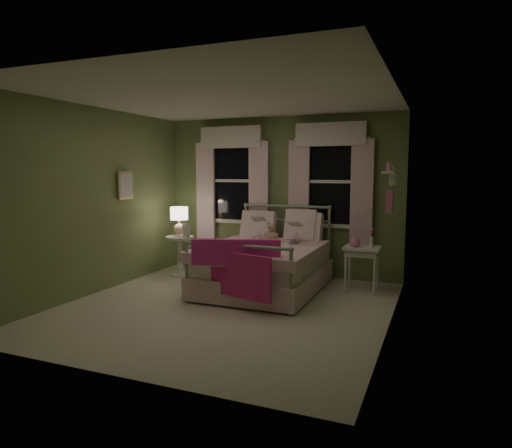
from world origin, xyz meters
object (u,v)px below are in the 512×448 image
at_px(child_right, 293,227).
at_px(teddy_bear, 271,233).
at_px(child_left, 258,222).
at_px(nightstand_right, 362,254).
at_px(table_lamp, 179,218).
at_px(bed, 265,264).
at_px(nightstand_left, 180,250).

bearing_deg(child_right, teddy_bear, 14.99).
bearing_deg(child_left, nightstand_right, 163.83).
height_order(child_right, table_lamp, child_right).
xyz_separation_m(child_left, child_right, (0.56, 0.00, -0.04)).
bearing_deg(table_lamp, child_left, 3.60).
distance_m(bed, table_lamp, 1.77).
relative_size(bed, child_right, 3.17).
bearing_deg(nightstand_right, child_left, -179.77).
bearing_deg(bed, teddy_bear, 91.15).
bearing_deg(table_lamp, bed, -11.96).
distance_m(child_right, table_lamp, 1.92).
relative_size(bed, teddy_bear, 6.65).
distance_m(child_left, table_lamp, 1.36).
height_order(child_left, teddy_bear, child_left).
xyz_separation_m(child_right, teddy_bear, (-0.28, -0.16, -0.10)).
bearing_deg(child_right, nightstand_right, 165.86).
relative_size(bed, table_lamp, 4.44).
relative_size(child_right, teddy_bear, 2.10).
bearing_deg(child_left, nightstand_left, -12.80).
bearing_deg(bed, table_lamp, 168.04).
bearing_deg(child_left, teddy_bear, 134.10).
relative_size(child_right, nightstand_left, 0.99).
relative_size(teddy_bear, table_lamp, 0.67).
bearing_deg(nightstand_left, table_lamp, 0.00).
height_order(bed, nightstand_left, bed).
bearing_deg(bed, nightstand_right, 18.59).
relative_size(nightstand_left, table_lamp, 1.42).
relative_size(child_left, teddy_bear, 2.38).
xyz_separation_m(child_left, nightstand_right, (1.59, 0.01, -0.38)).
relative_size(child_left, table_lamp, 1.59).
relative_size(teddy_bear, nightstand_left, 0.47).
bearing_deg(nightstand_left, nightstand_right, 1.78).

